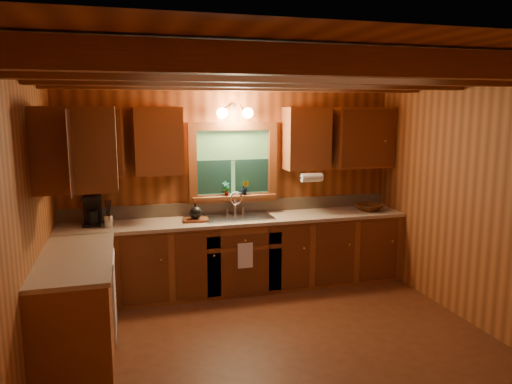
{
  "coord_description": "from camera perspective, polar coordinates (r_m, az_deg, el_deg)",
  "views": [
    {
      "loc": [
        -1.33,
        -3.99,
        2.2
      ],
      "look_at": [
        0.0,
        0.8,
        1.35
      ],
      "focal_mm": 33.86,
      "sensor_mm": 36.0,
      "label": 1
    }
  ],
  "objects": [
    {
      "name": "base_cabinets",
      "position": [
        5.62,
        -6.25,
        -8.7
      ],
      "size": [
        4.2,
        2.22,
        0.86
      ],
      "color": "brown",
      "rests_on": "ground"
    },
    {
      "name": "window",
      "position": [
        6.04,
        -2.72,
        3.31
      ],
      "size": [
        1.12,
        0.08,
        1.0
      ],
      "color": "brown",
      "rests_on": "room"
    },
    {
      "name": "paper_towel_roll",
      "position": [
        6.02,
        6.59,
        1.71
      ],
      "size": [
        0.27,
        0.11,
        0.11
      ],
      "primitive_type": "cylinder",
      "rotation": [
        0.0,
        1.57,
        0.0
      ],
      "color": "white",
      "rests_on": "upper_cabinets"
    },
    {
      "name": "sink",
      "position": [
        5.9,
        -2.09,
        -3.47
      ],
      "size": [
        0.82,
        0.48,
        0.43
      ],
      "color": "silver",
      "rests_on": "countertop"
    },
    {
      "name": "upper_cabinets",
      "position": [
        5.48,
        -7.5,
        5.85
      ],
      "size": [
        4.19,
        1.77,
        0.78
      ],
      "color": "brown",
      "rests_on": "room"
    },
    {
      "name": "dish_towel",
      "position": [
        5.67,
        -1.27,
        -7.52
      ],
      "size": [
        0.18,
        0.01,
        0.3
      ],
      "primitive_type": "cube",
      "color": "white",
      "rests_on": "base_cabinets"
    },
    {
      "name": "ceiling_beams",
      "position": [
        4.22,
        3.0,
        13.64
      ],
      "size": [
        4.2,
        2.54,
        0.18
      ],
      "color": "brown",
      "rests_on": "room"
    },
    {
      "name": "wall_sconce",
      "position": [
        5.89,
        -2.5,
        9.34
      ],
      "size": [
        0.45,
        0.21,
        0.17
      ],
      "color": "black",
      "rests_on": "room"
    },
    {
      "name": "window_sill",
      "position": [
        6.06,
        -2.59,
        -0.58
      ],
      "size": [
        1.06,
        0.14,
        0.04
      ],
      "primitive_type": "cube",
      "color": "brown",
      "rests_on": "room"
    },
    {
      "name": "potted_plant_left",
      "position": [
        6.01,
        -3.55,
        0.42
      ],
      "size": [
        0.11,
        0.08,
        0.19
      ],
      "primitive_type": "imported",
      "rotation": [
        0.0,
        0.0,
        0.18
      ],
      "color": "#582A12",
      "rests_on": "window_sill"
    },
    {
      "name": "wicker_basket",
      "position": [
        6.46,
        13.2,
        -1.79
      ],
      "size": [
        0.45,
        0.45,
        0.08
      ],
      "primitive_type": "imported",
      "rotation": [
        0.0,
        0.0,
        0.36
      ],
      "color": "#48230C",
      "rests_on": "countertop"
    },
    {
      "name": "coffee_maker",
      "position": [
        5.79,
        -18.77,
        -2.08
      ],
      "size": [
        0.19,
        0.25,
        0.34
      ],
      "rotation": [
        0.0,
        0.0,
        -0.09
      ],
      "color": "black",
      "rests_on": "countertop"
    },
    {
      "name": "cutting_board",
      "position": [
        5.76,
        -7.14,
        -3.29
      ],
      "size": [
        0.31,
        0.24,
        0.03
      ],
      "primitive_type": "cube",
      "rotation": [
        0.0,
        0.0,
        -0.08
      ],
      "color": "#582A12",
      "rests_on": "countertop"
    },
    {
      "name": "countertop",
      "position": [
        5.51,
        -6.21,
        -4.22
      ],
      "size": [
        4.2,
        2.24,
        0.04
      ],
      "color": "tan",
      "rests_on": "base_cabinets"
    },
    {
      "name": "teakettle",
      "position": [
        5.74,
        -7.15,
        -2.44
      ],
      "size": [
        0.15,
        0.15,
        0.19
      ],
      "rotation": [
        0.0,
        0.0,
        -0.03
      ],
      "color": "black",
      "rests_on": "cutting_board"
    },
    {
      "name": "room",
      "position": [
        4.3,
        2.86,
        -2.38
      ],
      "size": [
        4.2,
        4.2,
        4.2
      ],
      "color": "#532914",
      "rests_on": "ground"
    },
    {
      "name": "utensil_crock",
      "position": [
        5.67,
        -17.07,
        -3.21
      ],
      "size": [
        0.11,
        0.11,
        0.31
      ],
      "rotation": [
        0.0,
        0.0,
        -0.03
      ],
      "color": "silver",
      "rests_on": "countertop"
    },
    {
      "name": "backsplash",
      "position": [
        6.15,
        -2.71,
        -1.76
      ],
      "size": [
        4.2,
        0.02,
        0.16
      ],
      "primitive_type": "cube",
      "color": "tan",
      "rests_on": "room"
    },
    {
      "name": "potted_plant_right",
      "position": [
        6.07,
        -1.32,
        0.52
      ],
      "size": [
        0.12,
        0.11,
        0.19
      ],
      "primitive_type": "imported",
      "rotation": [
        0.0,
        0.0,
        -0.34
      ],
      "color": "#582A12",
      "rests_on": "window_sill"
    },
    {
      "name": "dishwasher_panel",
      "position": [
        5.0,
        -16.42,
        -11.46
      ],
      "size": [
        0.02,
        0.6,
        0.8
      ],
      "primitive_type": "cube",
      "color": "white",
      "rests_on": "base_cabinets"
    }
  ]
}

